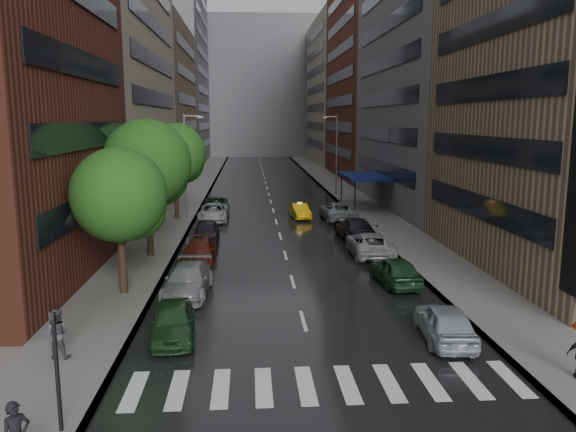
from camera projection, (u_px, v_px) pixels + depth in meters
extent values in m
plane|color=gray|center=(314.00, 360.00, 20.57)|extent=(220.00, 220.00, 0.00)
cube|color=black|center=(268.00, 190.00, 69.71)|extent=(14.00, 140.00, 0.01)
cube|color=gray|center=(195.00, 190.00, 69.08)|extent=(4.00, 140.00, 0.15)
cube|color=gray|center=(339.00, 189.00, 70.32)|extent=(4.00, 140.00, 0.15)
cube|color=silver|center=(134.00, 391.00, 18.18)|extent=(0.55, 2.80, 0.01)
cube|color=silver|center=(178.00, 389.00, 18.28)|extent=(0.55, 2.80, 0.01)
cube|color=silver|center=(221.00, 388.00, 18.37)|extent=(0.55, 2.80, 0.01)
cube|color=silver|center=(264.00, 387.00, 18.47)|extent=(0.55, 2.80, 0.01)
cube|color=silver|center=(306.00, 385.00, 18.57)|extent=(0.55, 2.80, 0.01)
cube|color=silver|center=(348.00, 384.00, 18.66)|extent=(0.55, 2.80, 0.01)
cube|color=silver|center=(389.00, 382.00, 18.76)|extent=(0.55, 2.80, 0.01)
cube|color=silver|center=(430.00, 381.00, 18.86)|extent=(0.55, 2.80, 0.01)
cube|color=silver|center=(470.00, 380.00, 18.95)|extent=(0.55, 2.80, 0.01)
cube|color=silver|center=(511.00, 378.00, 19.05)|extent=(0.55, 2.80, 0.01)
cube|color=maroon|center=(2.00, 35.00, 29.11)|extent=(8.00, 20.00, 26.00)
cube|color=gray|center=(110.00, 28.00, 52.01)|extent=(8.00, 28.00, 34.00)
cube|color=#937A5B|center=(160.00, 103.00, 80.56)|extent=(8.00, 28.00, 22.00)
cube|color=slate|center=(182.00, 65.00, 108.68)|extent=(8.00, 32.00, 38.00)
cube|color=#937A5B|center=(562.00, 3.00, 30.83)|extent=(8.00, 20.00, 30.00)
cube|color=slate|center=(425.00, 85.00, 54.93)|extent=(8.00, 28.00, 24.00)
cube|color=maroon|center=(367.00, 54.00, 81.43)|extent=(8.00, 28.00, 36.00)
cube|color=gray|center=(335.00, 92.00, 111.60)|extent=(8.00, 32.00, 28.00)
cube|color=slate|center=(257.00, 88.00, 133.81)|extent=(40.00, 14.00, 32.00)
cylinder|color=#382619|center=(122.00, 256.00, 27.70)|extent=(0.40, 0.40, 4.06)
sphere|color=#1E5116|center=(119.00, 195.00, 27.18)|extent=(4.64, 4.64, 4.64)
cylinder|color=#382619|center=(149.00, 220.00, 35.34)|extent=(0.40, 0.40, 4.80)
sphere|color=#1E5116|center=(147.00, 163.00, 34.72)|extent=(5.49, 5.49, 5.49)
cylinder|color=#382619|center=(177.00, 194.00, 48.72)|extent=(0.40, 0.40, 4.62)
sphere|color=#1E5116|center=(175.00, 154.00, 48.13)|extent=(5.28, 5.28, 5.28)
imported|color=#E9A90C|center=(300.00, 211.00, 49.73)|extent=(1.83, 4.06, 1.29)
imported|color=#1D401E|center=(173.00, 321.00, 22.42)|extent=(2.07, 4.36, 1.44)
imported|color=gray|center=(188.00, 280.00, 28.02)|extent=(2.41, 5.27, 1.50)
imported|color=#4F1A0F|center=(199.00, 252.00, 34.35)|extent=(2.04, 4.77, 1.37)
imported|color=black|center=(206.00, 231.00, 40.19)|extent=(1.91, 4.53, 1.53)
imported|color=#A8A7AC|center=(213.00, 212.00, 48.52)|extent=(2.54, 5.37, 1.48)
imported|color=#183619|center=(217.00, 204.00, 53.45)|extent=(2.70, 5.06, 1.35)
imported|color=#A2A6AB|center=(445.00, 322.00, 22.24)|extent=(2.15, 4.57, 1.51)
imported|color=#1A3B24|center=(395.00, 271.00, 29.76)|extent=(2.14, 4.61, 1.53)
imported|color=#949599|center=(370.00, 244.00, 36.05)|extent=(2.60, 5.52, 1.53)
imported|color=black|center=(355.00, 229.00, 41.03)|extent=(2.50, 5.57, 1.58)
imported|color=gray|center=(338.00, 211.00, 48.85)|extent=(2.83, 5.80, 1.59)
imported|color=#4B4A4F|center=(57.00, 334.00, 20.21)|extent=(0.93, 0.75, 1.85)
imported|color=black|center=(55.00, 314.00, 20.08)|extent=(0.96, 0.98, 0.88)
cylinder|color=black|center=(57.00, 377.00, 15.35)|extent=(0.12, 0.12, 3.20)
imported|color=black|center=(54.00, 328.00, 15.11)|extent=(0.18, 0.15, 0.90)
cylinder|color=gray|center=(185.00, 166.00, 48.72)|extent=(0.18, 0.18, 9.00)
cube|color=gray|center=(200.00, 117.00, 48.10)|extent=(0.50, 0.22, 0.16)
cylinder|color=gray|center=(336.00, 155.00, 64.54)|extent=(0.18, 0.18, 9.00)
cube|color=gray|center=(325.00, 118.00, 63.72)|extent=(0.50, 0.22, 0.16)
cube|color=navy|center=(364.00, 176.00, 55.05)|extent=(4.00, 8.00, 0.25)
cylinder|color=black|center=(355.00, 197.00, 51.46)|extent=(0.12, 0.12, 3.00)
cylinder|color=black|center=(341.00, 187.00, 58.93)|extent=(0.12, 0.12, 3.00)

